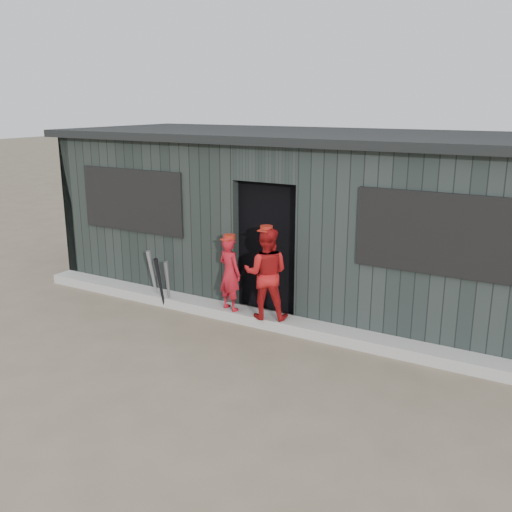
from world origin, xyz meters
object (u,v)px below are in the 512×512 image
Objects in this scene: player_red_right at (266,273)px; player_grey_back at (300,275)px; bat_right at (160,283)px; dugout at (309,215)px; bat_mid at (168,285)px; player_red_left at (230,273)px; bat_left at (153,277)px.

player_grey_back is at bearing -125.67° from player_red_right.
dugout is (1.54, 1.94, 0.87)m from bat_right.
bat_mid is at bearing 7.61° from player_grey_back.
player_red_left is at bearing 4.97° from bat_mid.
player_red_left reaches higher than bat_left.
player_red_left is 0.62m from player_red_right.
player_red_left is 0.85× the size of player_red_right.
player_grey_back is (1.92, 0.87, 0.19)m from bat_right.
bat_left is 2.31m from player_grey_back.
bat_right is 0.65× the size of player_red_right.
bat_right is at bearing 9.51° from player_grey_back.
bat_mid is 0.09× the size of dugout.
bat_right is at bearing -30.24° from bat_left.
bat_left is 0.34m from bat_mid.
bat_right is (0.26, -0.15, -0.02)m from bat_left.
bat_right is at bearing -122.97° from bat_mid.
bat_left is 1.03× the size of bat_right.
bat_right is 0.10× the size of dugout.
bat_left reaches higher than bat_right.
bat_right is 1.79m from player_red_right.
bat_left is 2.68m from dugout.
player_red_left reaches higher than bat_right.
bat_mid is at bearing -128.83° from dugout.
dugout is at bearing 44.63° from bat_left.
bat_mid is 0.58× the size of player_red_right.
bat_mid is 1.12m from player_red_left.
bat_right is (-0.07, -0.10, 0.04)m from bat_mid.
bat_left is 0.72× the size of player_grey_back.
player_grey_back is at bearing 22.54° from bat_mid.
player_red_left is (1.07, 0.09, 0.32)m from bat_mid.
player_red_right reaches higher than bat_right.
dugout reaches higher than player_red_right.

